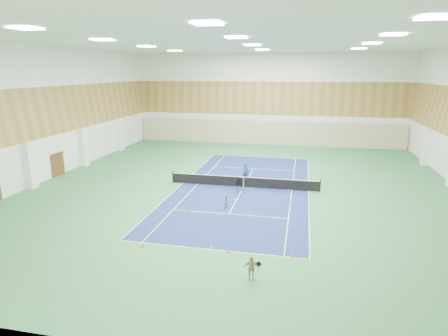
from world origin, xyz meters
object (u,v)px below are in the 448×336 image
object	(u,v)px
coach	(246,171)
child_apron	(251,268)
child_court	(226,201)
tennis_net	(244,181)
ball_cart	(239,186)

from	to	relation	value
coach	child_apron	size ratio (longest dim) A/B	1.37
child_court	coach	bearing A→B (deg)	59.48
tennis_net	ball_cart	size ratio (longest dim) A/B	12.98
coach	child_apron	xyz separation A→B (m)	(2.84, -16.62, -0.23)
tennis_net	child_apron	size ratio (longest dim) A/B	10.49
coach	tennis_net	bearing A→B (deg)	113.06
child_court	ball_cart	distance (m)	3.97
child_apron	child_court	bearing A→B (deg)	96.80
child_apron	tennis_net	bearing A→B (deg)	88.74
child_court	ball_cart	xyz separation A→B (m)	(0.28, 3.96, -0.01)
tennis_net	coach	world-z (taller)	coach
tennis_net	child_apron	world-z (taller)	child_apron
child_court	ball_cart	bearing A→B (deg)	57.59
child_court	child_apron	world-z (taller)	child_apron
ball_cart	tennis_net	bearing A→B (deg)	78.94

